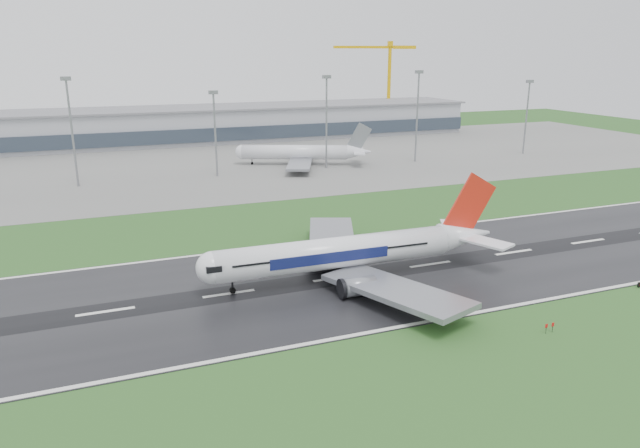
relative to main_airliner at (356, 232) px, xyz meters
name	(u,v)px	position (x,y,z in m)	size (l,w,h in m)	color
ground	(430,265)	(16.38, 0.46, -8.63)	(520.00, 520.00, 0.00)	#224D1C
runway	(430,264)	(16.38, 0.46, -8.58)	(400.00, 45.00, 0.10)	black
apron	(259,160)	(16.38, 125.46, -8.59)	(400.00, 130.00, 0.08)	slate
terminal	(225,124)	(16.38, 185.46, -1.13)	(240.00, 36.00, 15.00)	#92949D
main_airliner	(356,232)	(0.00, 0.00, 0.00)	(57.80, 55.05, 17.06)	white
parked_airliner	(300,145)	(28.03, 110.02, -1.07)	(51.04, 47.52, 14.96)	silver
tower_crane	(389,85)	(111.58, 200.46, 14.33)	(46.66, 2.54, 45.92)	#E3A705
floodmast_1	(72,135)	(-48.48, 100.46, 7.37)	(0.64, 0.64, 32.01)	gray
floodmast_2	(215,136)	(-5.01, 100.46, 4.89)	(0.64, 0.64, 27.04)	gray
floodmast_3	(326,124)	(34.53, 100.46, 7.07)	(0.64, 0.64, 31.40)	gray
floodmast_4	(417,119)	(71.06, 100.46, 7.69)	(0.64, 0.64, 32.64)	gray
floodmast_5	(526,119)	(121.92, 100.46, 5.58)	(0.64, 0.64, 28.43)	gray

